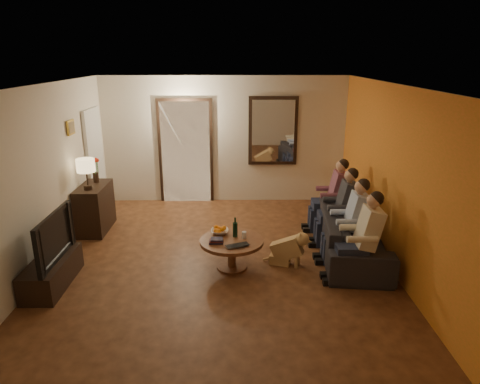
{
  "coord_description": "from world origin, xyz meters",
  "views": [
    {
      "loc": [
        0.24,
        -5.72,
        2.99
      ],
      "look_at": [
        0.3,
        0.3,
        1.05
      ],
      "focal_mm": 32.0,
      "sensor_mm": 36.0,
      "label": 1
    }
  ],
  "objects_px": {
    "person_b": "(352,224)",
    "dog": "(287,247)",
    "person_a": "(363,241)",
    "laptop": "(239,247)",
    "bowl": "(220,232)",
    "person_c": "(342,210)",
    "dresser": "(95,208)",
    "tv_stand": "(52,272)",
    "coffee_table": "(232,254)",
    "table_lamp": "(87,174)",
    "tv": "(47,237)",
    "wine_bottle": "(235,227)",
    "person_d": "(334,198)",
    "sofa": "(352,233)"
  },
  "relations": [
    {
      "from": "person_b",
      "to": "dog",
      "type": "distance_m",
      "value": 1.01
    },
    {
      "from": "person_a",
      "to": "laptop",
      "type": "relative_size",
      "value": 3.65
    },
    {
      "from": "bowl",
      "to": "laptop",
      "type": "distance_m",
      "value": 0.57
    },
    {
      "from": "person_a",
      "to": "person_c",
      "type": "distance_m",
      "value": 1.2
    },
    {
      "from": "dresser",
      "to": "tv_stand",
      "type": "distance_m",
      "value": 1.94
    },
    {
      "from": "coffee_table",
      "to": "laptop",
      "type": "height_order",
      "value": "laptop"
    },
    {
      "from": "tv_stand",
      "to": "dog",
      "type": "xyz_separation_m",
      "value": [
        3.24,
        0.55,
        0.09
      ]
    },
    {
      "from": "person_b",
      "to": "dog",
      "type": "relative_size",
      "value": 2.14
    },
    {
      "from": "dog",
      "to": "laptop",
      "type": "distance_m",
      "value": 0.83
    },
    {
      "from": "table_lamp",
      "to": "tv",
      "type": "bearing_deg",
      "value": -90.0
    },
    {
      "from": "tv",
      "to": "bowl",
      "type": "xyz_separation_m",
      "value": [
        2.25,
        0.68,
        -0.22
      ]
    },
    {
      "from": "tv",
      "to": "laptop",
      "type": "xyz_separation_m",
      "value": [
        2.53,
        0.18,
        -0.24
      ]
    },
    {
      "from": "coffee_table",
      "to": "laptop",
      "type": "relative_size",
      "value": 2.8
    },
    {
      "from": "dresser",
      "to": "laptop",
      "type": "relative_size",
      "value": 2.81
    },
    {
      "from": "dresser",
      "to": "wine_bottle",
      "type": "relative_size",
      "value": 2.98
    },
    {
      "from": "bowl",
      "to": "person_a",
      "type": "bearing_deg",
      "value": -17.87
    },
    {
      "from": "person_b",
      "to": "person_c",
      "type": "distance_m",
      "value": 0.6
    },
    {
      "from": "bowl",
      "to": "dog",
      "type": "bearing_deg",
      "value": -7.36
    },
    {
      "from": "person_c",
      "to": "coffee_table",
      "type": "bearing_deg",
      "value": -155.93
    },
    {
      "from": "table_lamp",
      "to": "tv",
      "type": "relative_size",
      "value": 0.48
    },
    {
      "from": "person_d",
      "to": "tv_stand",
      "type": "bearing_deg",
      "value": -156.17
    },
    {
      "from": "tv_stand",
      "to": "laptop",
      "type": "bearing_deg",
      "value": 4.14
    },
    {
      "from": "person_b",
      "to": "coffee_table",
      "type": "bearing_deg",
      "value": -173.84
    },
    {
      "from": "bowl",
      "to": "tv",
      "type": "bearing_deg",
      "value": -163.09
    },
    {
      "from": "coffee_table",
      "to": "tv",
      "type": "bearing_deg",
      "value": -169.2
    },
    {
      "from": "dresser",
      "to": "person_d",
      "type": "distance_m",
      "value": 4.2
    },
    {
      "from": "person_c",
      "to": "wine_bottle",
      "type": "xyz_separation_m",
      "value": [
        -1.72,
        -0.69,
        0.01
      ]
    },
    {
      "from": "sofa",
      "to": "coffee_table",
      "type": "height_order",
      "value": "sofa"
    },
    {
      "from": "person_a",
      "to": "wine_bottle",
      "type": "relative_size",
      "value": 3.87
    },
    {
      "from": "tv",
      "to": "person_d",
      "type": "xyz_separation_m",
      "value": [
        4.2,
        1.85,
        -0.1
      ]
    },
    {
      "from": "bowl",
      "to": "wine_bottle",
      "type": "relative_size",
      "value": 0.84
    },
    {
      "from": "dresser",
      "to": "person_c",
      "type": "bearing_deg",
      "value": -9.1
    },
    {
      "from": "tv_stand",
      "to": "coffee_table",
      "type": "distance_m",
      "value": 2.47
    },
    {
      "from": "dresser",
      "to": "coffee_table",
      "type": "distance_m",
      "value": 2.84
    },
    {
      "from": "person_d",
      "to": "bowl",
      "type": "height_order",
      "value": "person_d"
    },
    {
      "from": "person_d",
      "to": "dog",
      "type": "xyz_separation_m",
      "value": [
        -0.96,
        -1.3,
        -0.32
      ]
    },
    {
      "from": "person_d",
      "to": "dog",
      "type": "relative_size",
      "value": 2.14
    },
    {
      "from": "person_a",
      "to": "table_lamp",
      "type": "bearing_deg",
      "value": 158.51
    },
    {
      "from": "coffee_table",
      "to": "laptop",
      "type": "bearing_deg",
      "value": -70.35
    },
    {
      "from": "tv_stand",
      "to": "laptop",
      "type": "xyz_separation_m",
      "value": [
        2.53,
        0.18,
        0.27
      ]
    },
    {
      "from": "wine_bottle",
      "to": "person_d",
      "type": "bearing_deg",
      "value": 36.88
    },
    {
      "from": "wine_bottle",
      "to": "person_b",
      "type": "bearing_deg",
      "value": 3.03
    },
    {
      "from": "person_d",
      "to": "wine_bottle",
      "type": "xyz_separation_m",
      "value": [
        -1.72,
        -1.29,
        0.01
      ]
    },
    {
      "from": "dog",
      "to": "coffee_table",
      "type": "bearing_deg",
      "value": -155.07
    },
    {
      "from": "tv_stand",
      "to": "sofa",
      "type": "relative_size",
      "value": 0.49
    },
    {
      "from": "wine_bottle",
      "to": "bowl",
      "type": "bearing_deg",
      "value": 152.45
    },
    {
      "from": "tv",
      "to": "dog",
      "type": "distance_m",
      "value": 3.31
    },
    {
      "from": "wine_bottle",
      "to": "dog",
      "type": "bearing_deg",
      "value": -0.63
    },
    {
      "from": "dog",
      "to": "laptop",
      "type": "height_order",
      "value": "dog"
    },
    {
      "from": "tv_stand",
      "to": "bowl",
      "type": "relative_size",
      "value": 4.38
    }
  ]
}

